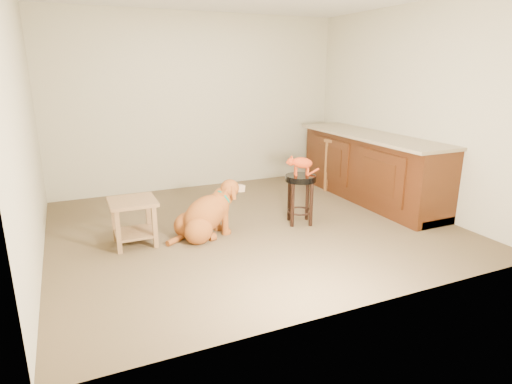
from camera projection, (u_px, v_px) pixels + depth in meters
name	position (u px, v px, depth m)	size (l,w,h in m)	color
floor	(252.00, 226.00, 5.10)	(4.50, 4.00, 0.01)	brown
room_shell	(252.00, 81.00, 4.63)	(4.54, 4.04, 2.62)	#BAB495
cabinet_run	(370.00, 170.00, 6.00)	(0.70, 2.56, 0.94)	#421F0B
padded_stool	(300.00, 189.00, 5.08)	(0.39, 0.39, 0.60)	black
wood_stool	(343.00, 165.00, 6.41)	(0.53, 0.53, 0.80)	brown
side_table	(133.00, 215.00, 4.48)	(0.48, 0.48, 0.49)	brown
golden_retriever	(206.00, 216.00, 4.72)	(1.00, 0.56, 0.65)	brown
tabby_kitten	(300.00, 163.00, 4.99)	(0.42, 0.20, 0.26)	#AA3411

